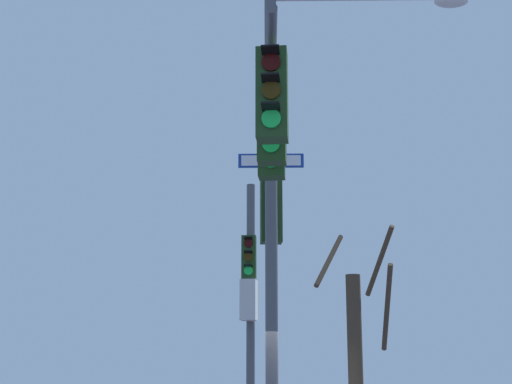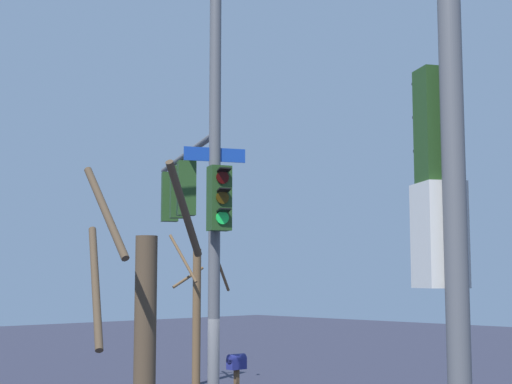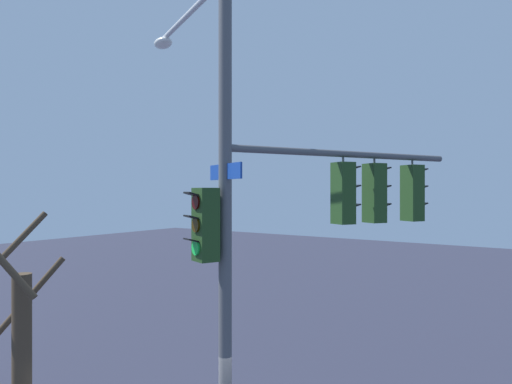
% 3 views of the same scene
% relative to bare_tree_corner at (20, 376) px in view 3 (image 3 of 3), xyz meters
% --- Properties ---
extents(main_signal_pole_assembly, '(4.98, 5.43, 8.67)m').
position_rel_bare_tree_corner_xyz_m(main_signal_pole_assembly, '(-2.95, 3.14, 2.86)').
color(main_signal_pole_assembly, '#4C4F54').
rests_on(main_signal_pole_assembly, ground).
extents(bare_tree_corner, '(1.72, 1.72, 4.68)m').
position_rel_bare_tree_corner_xyz_m(bare_tree_corner, '(0.00, 0.00, 0.00)').
color(bare_tree_corner, '#443627').
rests_on(bare_tree_corner, ground).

